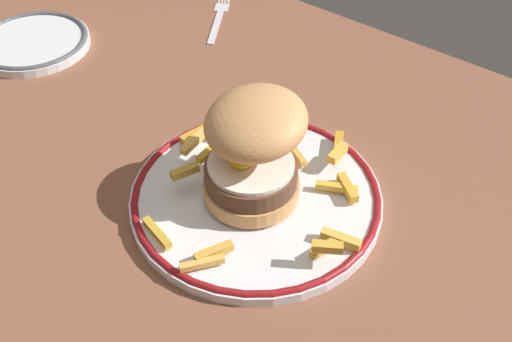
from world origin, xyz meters
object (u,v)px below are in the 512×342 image
Objects in this scene: dinner_plate at (256,196)px; side_plate at (32,42)px; burger at (253,149)px; fork at (218,18)px.

side_plate is (-44.93, 4.37, -0.00)cm from dinner_plate.
dinner_plate is at bearing -17.67° from burger.
dinner_plate reaches higher than fork.
side_plate reaches higher than fork.
fork is at bearing 55.44° from side_plate.
burger is 1.06× the size of fork.
burger is (-0.46, 0.15, 6.49)cm from dinner_plate.
side_plate is at bearing 174.57° from burger.
burger reaches higher than side_plate.
dinner_plate is 45.15cm from side_plate.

